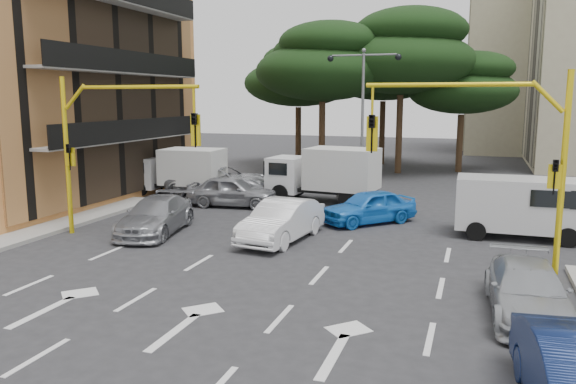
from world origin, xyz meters
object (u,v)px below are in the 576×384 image
object	(u,v)px
signal_mast_right	(497,144)
car_silver_cross_a	(221,181)
car_blue_compact	(369,207)
car_silver_cross_b	(232,191)
car_silver_parked	(528,291)
box_truck_a	(177,172)
signal_mast_left	(105,134)
car_silver_wagon	(156,216)
street_lamp_center	(363,94)
box_truck_b	(323,175)
van_white	(520,207)
car_white_hatch	(282,221)

from	to	relation	value
signal_mast_right	car_silver_cross_a	bearing A→B (deg)	144.84
car_blue_compact	car_silver_cross_b	distance (m)	7.13
car_silver_parked	box_truck_a	distance (m)	20.67
car_silver_parked	signal_mast_left	bearing A→B (deg)	163.16
car_blue_compact	box_truck_a	distance (m)	11.59
car_silver_wagon	car_blue_compact	bearing A→B (deg)	20.26
street_lamp_center	car_silver_cross_a	size ratio (longest dim) A/B	1.33
signal_mast_left	box_truck_b	distance (m)	11.49
box_truck_b	car_silver_cross_a	bearing A→B (deg)	97.80
car_silver_wagon	car_silver_cross_a	size ratio (longest dim) A/B	0.82
car_blue_compact	car_silver_wagon	bearing A→B (deg)	-105.81
car_blue_compact	car_silver_wagon	distance (m)	8.72
street_lamp_center	box_truck_b	distance (m)	6.05
car_silver_wagon	box_truck_a	distance (m)	8.57
car_silver_parked	car_blue_compact	bearing A→B (deg)	118.39
van_white	street_lamp_center	bearing A→B (deg)	-139.75
car_silver_wagon	car_silver_cross_b	world-z (taller)	car_silver_cross_b
car_white_hatch	car_blue_compact	bearing A→B (deg)	64.54
signal_mast_left	car_silver_cross_a	size ratio (longest dim) A/B	1.03
car_silver_parked	van_white	distance (m)	8.31
signal_mast_right	car_white_hatch	xyz separation A→B (m)	(-7.24, 1.54, -3.13)
signal_mast_right	street_lamp_center	world-z (taller)	street_lamp_center
street_lamp_center	car_blue_compact	xyz separation A→B (m)	(2.06, -8.52, -4.72)
signal_mast_right	car_silver_cross_a	distance (m)	16.80
signal_mast_right	car_silver_cross_b	world-z (taller)	signal_mast_right
signal_mast_right	car_blue_compact	distance (m)	7.92
car_silver_cross_b	box_truck_b	bearing A→B (deg)	-62.02
signal_mast_left	box_truck_a	world-z (taller)	signal_mast_left
signal_mast_left	car_white_hatch	xyz separation A→B (m)	(6.37, 1.54, -3.13)
signal_mast_right	car_silver_parked	bearing A→B (deg)	-76.87
car_silver_wagon	box_truck_a	size ratio (longest dim) A/B	0.92
street_lamp_center	car_silver_cross_a	world-z (taller)	street_lamp_center
car_white_hatch	car_silver_cross_b	distance (m)	7.07
signal_mast_left	car_blue_compact	size ratio (longest dim) A/B	1.45
car_white_hatch	street_lamp_center	bearing A→B (deg)	94.77
car_blue_compact	car_silver_parked	world-z (taller)	car_blue_compact
car_blue_compact	box_truck_b	xyz separation A→B (m)	(-3.12, 4.15, 0.68)
car_white_hatch	car_silver_cross_a	size ratio (longest dim) A/B	0.78
signal_mast_left	car_silver_parked	xyz separation A→B (m)	(14.40, -3.41, -3.25)
car_silver_cross_a	box_truck_a	size ratio (longest dim) A/B	1.12
car_blue_compact	car_silver_cross_a	bearing A→B (deg)	-160.67
car_silver_cross_a	car_silver_wagon	bearing A→B (deg)	178.09
car_blue_compact	box_truck_b	bearing A→B (deg)	171.00
signal_mast_left	box_truck_a	xyz separation A→B (m)	(-2.20, 8.90, -2.61)
car_blue_compact	car_silver_wagon	world-z (taller)	car_blue_compact
car_white_hatch	van_white	bearing A→B (deg)	28.60
car_silver_cross_b	box_truck_b	distance (m)	4.70
van_white	car_silver_wagon	bearing A→B (deg)	-74.84
car_silver_cross_b	box_truck_b	world-z (taller)	box_truck_b
street_lamp_center	car_silver_cross_b	world-z (taller)	street_lamp_center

